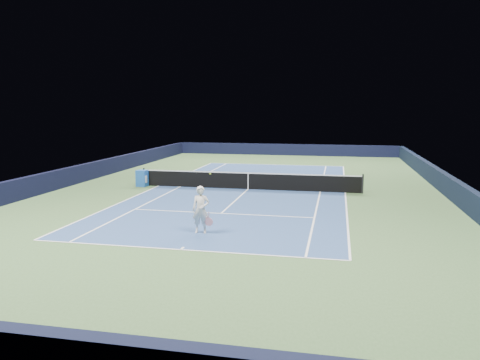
# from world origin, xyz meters

# --- Properties ---
(ground) EXTENTS (40.00, 40.00, 0.00)m
(ground) POSITION_xyz_m (0.00, 0.00, 0.00)
(ground) COLOR #3C5B32
(ground) RESTS_ON ground
(wall_far) EXTENTS (22.00, 0.35, 1.10)m
(wall_far) POSITION_xyz_m (0.00, 19.82, 0.55)
(wall_far) COLOR black
(wall_far) RESTS_ON ground
(wall_near) EXTENTS (22.00, 0.35, 1.10)m
(wall_near) POSITION_xyz_m (0.00, -19.82, 0.55)
(wall_near) COLOR black
(wall_near) RESTS_ON ground
(wall_right) EXTENTS (0.35, 40.00, 1.10)m
(wall_right) POSITION_xyz_m (10.82, 0.00, 0.55)
(wall_right) COLOR black
(wall_right) RESTS_ON ground
(wall_left) EXTENTS (0.35, 40.00, 1.10)m
(wall_left) POSITION_xyz_m (-10.82, 0.00, 0.55)
(wall_left) COLOR black
(wall_left) RESTS_ON ground
(court_surface) EXTENTS (10.97, 23.77, 0.01)m
(court_surface) POSITION_xyz_m (0.00, 0.00, 0.00)
(court_surface) COLOR navy
(court_surface) RESTS_ON ground
(baseline_far) EXTENTS (10.97, 0.08, 0.00)m
(baseline_far) POSITION_xyz_m (0.00, 11.88, 0.01)
(baseline_far) COLOR white
(baseline_far) RESTS_ON ground
(baseline_near) EXTENTS (10.97, 0.08, 0.00)m
(baseline_near) POSITION_xyz_m (0.00, -11.88, 0.01)
(baseline_near) COLOR white
(baseline_near) RESTS_ON ground
(sideline_doubles_right) EXTENTS (0.08, 23.77, 0.00)m
(sideline_doubles_right) POSITION_xyz_m (5.49, 0.00, 0.01)
(sideline_doubles_right) COLOR white
(sideline_doubles_right) RESTS_ON ground
(sideline_doubles_left) EXTENTS (0.08, 23.77, 0.00)m
(sideline_doubles_left) POSITION_xyz_m (-5.49, 0.00, 0.01)
(sideline_doubles_left) COLOR white
(sideline_doubles_left) RESTS_ON ground
(sideline_singles_right) EXTENTS (0.08, 23.77, 0.00)m
(sideline_singles_right) POSITION_xyz_m (4.12, 0.00, 0.01)
(sideline_singles_right) COLOR white
(sideline_singles_right) RESTS_ON ground
(sideline_singles_left) EXTENTS (0.08, 23.77, 0.00)m
(sideline_singles_left) POSITION_xyz_m (-4.12, 0.00, 0.01)
(sideline_singles_left) COLOR white
(sideline_singles_left) RESTS_ON ground
(service_line_far) EXTENTS (8.23, 0.08, 0.00)m
(service_line_far) POSITION_xyz_m (0.00, 6.40, 0.01)
(service_line_far) COLOR white
(service_line_far) RESTS_ON ground
(service_line_near) EXTENTS (8.23, 0.08, 0.00)m
(service_line_near) POSITION_xyz_m (0.00, -6.40, 0.01)
(service_line_near) COLOR white
(service_line_near) RESTS_ON ground
(center_service_line) EXTENTS (0.08, 12.80, 0.00)m
(center_service_line) POSITION_xyz_m (0.00, 0.00, 0.01)
(center_service_line) COLOR white
(center_service_line) RESTS_ON ground
(center_mark_far) EXTENTS (0.08, 0.30, 0.00)m
(center_mark_far) POSITION_xyz_m (0.00, 11.73, 0.01)
(center_mark_far) COLOR white
(center_mark_far) RESTS_ON ground
(center_mark_near) EXTENTS (0.08, 0.30, 0.00)m
(center_mark_near) POSITION_xyz_m (0.00, -11.73, 0.01)
(center_mark_near) COLOR white
(center_mark_near) RESTS_ON ground
(tennis_net) EXTENTS (12.90, 0.10, 1.07)m
(tennis_net) POSITION_xyz_m (0.00, 0.00, 0.50)
(tennis_net) COLOR black
(tennis_net) RESTS_ON ground
(sponsor_cube) EXTENTS (0.63, 0.58, 0.98)m
(sponsor_cube) POSITION_xyz_m (-6.40, -0.30, 0.49)
(sponsor_cube) COLOR blue
(sponsor_cube) RESTS_ON ground
(tennis_player) EXTENTS (0.82, 1.28, 2.15)m
(tennis_player) POSITION_xyz_m (0.06, -9.71, 0.89)
(tennis_player) COLOR silver
(tennis_player) RESTS_ON ground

